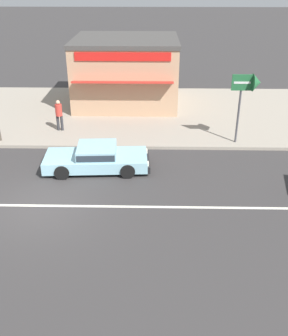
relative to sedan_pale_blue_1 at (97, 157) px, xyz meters
The scene contains 7 objects.
ground_plane 3.43m from the sedan_pale_blue_1, 119.62° to the right, with size 160.00×160.00×0.00m, color #383535.
lane_centre_stripe 3.43m from the sedan_pale_blue_1, 119.62° to the right, with size 50.40×0.14×0.01m, color silver.
kerb_strip 7.25m from the sedan_pale_blue_1, 103.38° to the left, with size 68.00×10.00×0.15m, color #9E9384.
sedan_pale_blue_1 is the anchor object (origin of this frame).
arrow_signboard 7.70m from the sedan_pale_blue_1, 21.19° to the left, with size 1.29×0.80×3.31m.
pedestrian_mid_kerb 4.74m from the sedan_pale_blue_1, 120.95° to the left, with size 0.34×0.34×1.59m.
shopfront_corner_warung 9.00m from the sedan_pale_blue_1, 85.31° to the left, with size 6.11×6.20×3.86m.
Camera 1 is at (3.96, -11.89, 7.65)m, focal length 42.00 mm.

